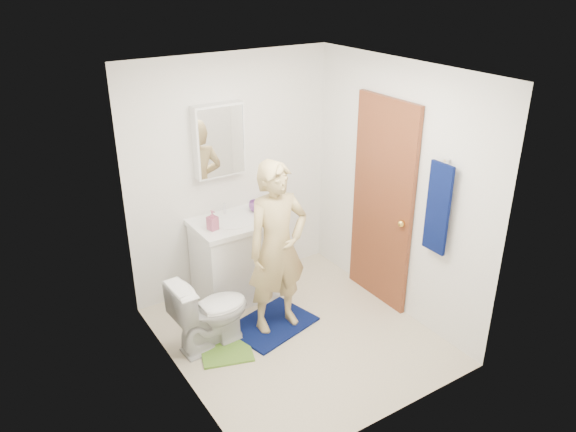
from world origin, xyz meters
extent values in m
cube|color=beige|center=(0.00, 0.00, -0.01)|extent=(2.20, 2.40, 0.02)
cube|color=white|center=(0.00, 0.00, 2.41)|extent=(2.20, 2.40, 0.02)
cube|color=white|center=(0.00, 1.21, 1.20)|extent=(2.20, 0.02, 2.40)
cube|color=white|center=(0.00, -1.21, 1.20)|extent=(2.20, 0.02, 2.40)
cube|color=white|center=(-1.11, 0.00, 1.20)|extent=(0.02, 2.40, 2.40)
cube|color=white|center=(1.11, 0.00, 1.20)|extent=(0.02, 2.40, 2.40)
cube|color=white|center=(-0.15, 0.91, 0.40)|extent=(0.75, 0.55, 0.80)
cube|color=white|center=(-0.15, 0.91, 0.83)|extent=(0.79, 0.59, 0.05)
cylinder|color=white|center=(-0.15, 0.91, 0.84)|extent=(0.40, 0.40, 0.03)
cylinder|color=silver|center=(-0.15, 1.09, 0.91)|extent=(0.03, 0.03, 0.12)
cube|color=white|center=(-0.15, 1.14, 1.60)|extent=(0.50, 0.12, 0.70)
cube|color=white|center=(-0.15, 1.08, 1.60)|extent=(0.46, 0.01, 0.66)
cube|color=brown|center=(1.07, 0.15, 1.02)|extent=(0.05, 0.80, 2.05)
sphere|color=gold|center=(1.03, -0.17, 0.95)|extent=(0.07, 0.07, 0.07)
cube|color=#08134B|center=(1.03, -0.57, 1.25)|extent=(0.03, 0.24, 0.80)
cylinder|color=silver|center=(1.07, -0.57, 1.67)|extent=(0.06, 0.02, 0.02)
imported|color=white|center=(-0.71, 0.31, 0.35)|extent=(0.71, 0.43, 0.70)
cube|color=#08134B|center=(-0.11, 0.27, 0.01)|extent=(0.87, 0.71, 0.02)
cube|color=#609331|center=(-0.66, 0.14, 0.01)|extent=(0.53, 0.49, 0.02)
imported|color=#B25373|center=(-0.40, 0.85, 0.95)|extent=(0.10, 0.11, 0.19)
imported|color=#763F8A|center=(0.15, 1.00, 0.90)|extent=(0.16, 0.16, 0.11)
imported|color=tan|center=(-0.07, 0.24, 0.83)|extent=(0.60, 0.40, 1.61)
camera|label=1|loc=(-2.36, -3.52, 3.15)|focal=35.00mm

